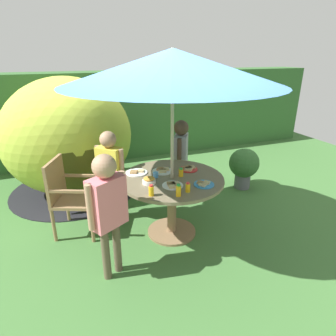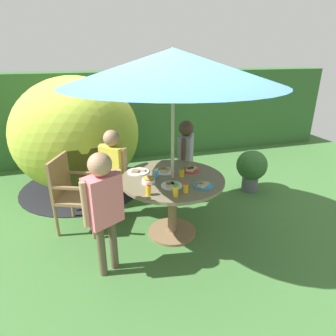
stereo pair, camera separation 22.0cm
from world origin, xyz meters
name	(u,v)px [view 2 (the right image)]	position (x,y,z in m)	size (l,w,h in m)	color
ground_plane	(172,233)	(0.00, 0.00, -0.01)	(10.00, 10.00, 0.02)	#3D6B33
hedge_backdrop	(127,114)	(0.00, 3.14, 0.86)	(9.00, 0.70, 1.73)	#33602D
garden_table	(172,191)	(0.00, 0.00, 0.57)	(1.19, 1.19, 0.74)	brown
patio_umbrella	(173,67)	(0.00, 0.00, 1.93)	(2.25, 2.25, 2.11)	#B7AD8C
wooden_chair	(72,190)	(-1.13, 0.48, 0.52)	(0.64, 0.63, 0.93)	#93704C
dome_tent	(77,136)	(-1.02, 1.67, 0.87)	(2.17, 2.17, 1.76)	#B2C63F
potted_plant	(252,167)	(1.55, 0.78, 0.39)	(0.48, 0.48, 0.67)	#595960
child_in_grey_shirt	(186,151)	(0.43, 0.74, 0.78)	(0.31, 0.37, 1.21)	#3F3F47
child_in_yellow_shirt	(113,163)	(-0.60, 0.59, 0.76)	(0.34, 0.34, 1.19)	brown
child_in_pink_shirt	(103,200)	(-0.81, -0.45, 0.81)	(0.38, 0.32, 1.27)	brown
snack_bowl	(149,180)	(-0.29, -0.06, 0.77)	(0.15, 0.15, 0.08)	white
plate_front_edge	(172,185)	(-0.08, -0.21, 0.75)	(0.23, 0.23, 0.03)	white
plate_near_right	(191,169)	(0.28, 0.15, 0.75)	(0.22, 0.22, 0.03)	red
plate_mid_right	(138,171)	(-0.34, 0.27, 0.75)	(0.26, 0.26, 0.03)	white
plate_far_right	(203,185)	(0.25, -0.31, 0.75)	(0.22, 0.22, 0.03)	#338CD8
plate_far_left	(164,171)	(-0.04, 0.21, 0.75)	(0.25, 0.25, 0.03)	white
juice_bottle_near_left	(182,173)	(0.11, 0.00, 0.79)	(0.06, 0.06, 0.10)	yellow
juice_bottle_center_front	(176,191)	(-0.11, -0.44, 0.80)	(0.05, 0.05, 0.13)	yellow
juice_bottle_center_back	(186,188)	(0.02, -0.39, 0.79)	(0.05, 0.05, 0.11)	yellow
juice_bottle_mid_left	(149,190)	(-0.36, -0.34, 0.79)	(0.05, 0.05, 0.12)	yellow
cup_near	(156,174)	(-0.17, 0.07, 0.77)	(0.06, 0.06, 0.06)	#4C99D8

